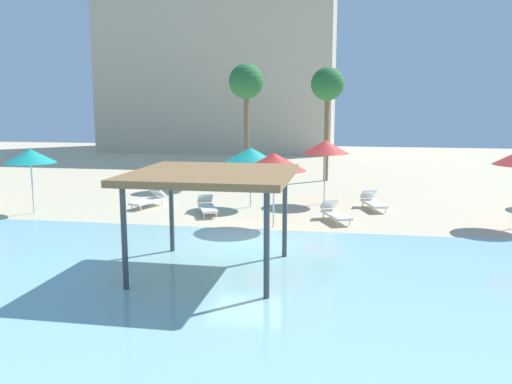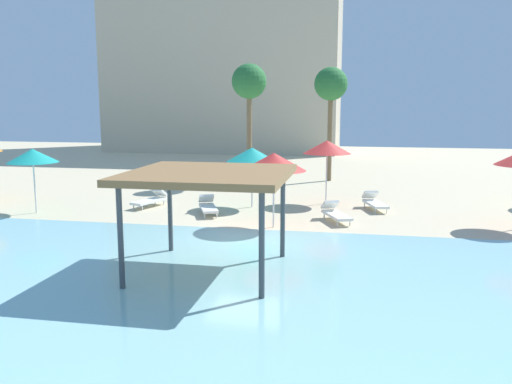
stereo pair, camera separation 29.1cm
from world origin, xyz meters
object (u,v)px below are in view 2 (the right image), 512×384
Objects in this scene: shade_pavilion at (209,178)px; beach_umbrella_red_0 at (327,147)px; beach_umbrella_teal_4 at (33,156)px; lounge_chair_1 at (151,199)px; beach_umbrella_teal_3 at (252,155)px; lounge_chair_4 at (335,213)px; lounge_chair_3 at (208,206)px; palm_tree_1 at (249,84)px; palm_tree_0 at (331,87)px; beach_umbrella_red_2 at (274,162)px; lounge_chair_2 at (374,202)px.

beach_umbrella_red_0 reaches higher than shade_pavilion.
beach_umbrella_teal_4 is 5.12m from lounge_chair_1.
lounge_chair_4 is at bearing -30.64° from beach_umbrella_teal_3.
lounge_chair_3 is (-2.16, 7.35, -2.23)m from shade_pavilion.
beach_umbrella_red_0 is at bearing -47.89° from palm_tree_1.
palm_tree_0 is at bearing 92.12° from beach_umbrella_red_0.
palm_tree_0 reaches higher than beach_umbrella_red_2.
beach_umbrella_red_2 is 1.37× the size of lounge_chair_1.
beach_umbrella_teal_3 is at bearing 112.76° from beach_umbrella_red_2.
lounge_chair_1 is 1.00× the size of lounge_chair_3.
palm_tree_1 is (-5.12, 8.62, 5.15)m from lounge_chair_4.
palm_tree_1 is (-4.28, -2.25, 0.08)m from palm_tree_0.
beach_umbrella_red_0 is 5.28m from beach_umbrella_red_2.
palm_tree_0 is (7.20, 9.40, 5.07)m from lounge_chair_1.
palm_tree_1 reaches higher than lounge_chair_4.
lounge_chair_2 is 7.06m from lounge_chair_3.
palm_tree_1 is (-2.11, 15.56, 2.93)m from shade_pavilion.
lounge_chair_2 is 0.31× the size of palm_tree_0.
beach_umbrella_teal_4 is 12.13m from palm_tree_1.
beach_umbrella_red_0 is at bearing 24.12° from beach_umbrella_teal_3.
lounge_chair_1 is 1.00× the size of lounge_chair_2.
palm_tree_1 is at bearing -149.06° from lounge_chair_2.
lounge_chair_2 is (9.57, 1.17, 0.00)m from lounge_chair_1.
shade_pavilion is 10.05m from lounge_chair_1.
lounge_chair_3 is at bearing -90.37° from palm_tree_1.
beach_umbrella_teal_4 is (-10.02, 0.71, -0.04)m from beach_umbrella_red_2.
palm_tree_0 reaches higher than lounge_chair_1.
lounge_chair_1 and lounge_chair_4 have the same top height.
beach_umbrella_teal_4 is (-9.17, 6.20, -0.19)m from shade_pavilion.
lounge_chair_4 is at bearing 33.75° from beach_umbrella_red_2.
lounge_chair_1 is at bearing 28.10° from beach_umbrella_teal_4.
lounge_chair_2 is (13.71, 3.38, -2.04)m from beach_umbrella_teal_4.
lounge_chair_3 is at bearing -129.97° from beach_umbrella_teal_3.
palm_tree_0 reaches higher than beach_umbrella_teal_4.
shade_pavilion is at bearing -47.08° from lounge_chair_4.
beach_umbrella_red_2 is 1.38× the size of lounge_chair_3.
lounge_chair_3 is 12.40m from palm_tree_0.
beach_umbrella_teal_4 is at bearing -93.27° from lounge_chair_2.
beach_umbrella_red_0 is at bearing 101.77° from lounge_chair_3.
shade_pavilion is 5.56m from beach_umbrella_red_2.
beach_umbrella_teal_3 is 0.98× the size of beach_umbrella_teal_4.
lounge_chair_4 is at bearing -85.61° from palm_tree_0.
palm_tree_0 reaches higher than beach_umbrella_red_0.
beach_umbrella_teal_4 is 1.34× the size of lounge_chair_3.
lounge_chair_1 is (-4.35, -0.71, -1.96)m from beach_umbrella_teal_3.
beach_umbrella_teal_4 is at bearing -103.42° from lounge_chair_3.
shade_pavilion reaches higher than lounge_chair_3.
palm_tree_0 is at bearing 134.73° from lounge_chair_3.
beach_umbrella_red_0 is 4.25m from lounge_chair_4.
beach_umbrella_red_2 is at bearing 35.48° from lounge_chair_3.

